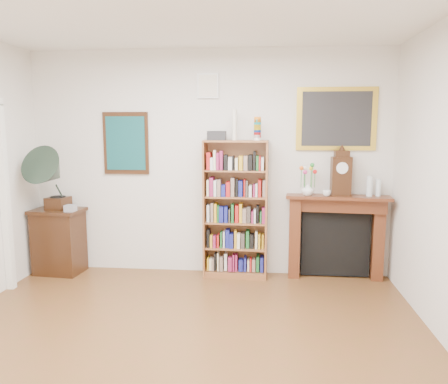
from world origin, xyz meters
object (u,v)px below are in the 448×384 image
gramophone (51,174)px  mantel_clock (341,174)px  flower_vase (308,189)px  teacup (327,193)px  fireplace (336,230)px  cd_stack (70,208)px  bottle_right (378,188)px  bottle_left (370,186)px  bookshelf (236,202)px  side_cabinet (59,241)px

gramophone → mantel_clock: 3.50m
mantel_clock → flower_vase: size_ratio=3.60×
teacup → fireplace: bearing=37.0°
flower_vase → teacup: 0.23m
fireplace → cd_stack: 3.27m
cd_stack → bottle_right: 3.74m
bottle_left → bottle_right: bearing=11.6°
bookshelf → cd_stack: (-2.02, -0.20, -0.08)m
cd_stack → flower_vase: flower_vase is taller
flower_vase → cd_stack: bearing=-176.1°
bottle_right → cd_stack: bearing=-176.4°
gramophone → bottle_left: (3.83, 0.21, -0.13)m
gramophone → mantel_clock: gramophone is taller
bookshelf → flower_vase: 0.88m
gramophone → bottle_right: 3.95m
mantel_clock → bottle_left: size_ratio=2.25×
side_cabinet → bottle_right: bottle_right is taller
bookshelf → bottle_left: 1.61m
cd_stack → mantel_clock: mantel_clock is taller
fireplace → mantel_clock: bearing=-56.6°
mantel_clock → cd_stack: bearing=-179.9°
gramophone → fireplace: bearing=11.8°
cd_stack → gramophone: bearing=179.6°
flower_vase → bottle_left: bottle_left is taller
side_cabinet → mantel_clock: (3.51, 0.10, 0.88)m
mantel_clock → bottle_right: 0.47m
gramophone → teacup: gramophone is taller
bookshelf → teacup: 1.10m
fireplace → gramophone: bearing=-170.5°
mantel_clock → fireplace: bearing=114.5°
bookshelf → cd_stack: bearing=-172.2°
cd_stack → bottle_right: bottle_right is taller
gramophone → bottle_right: bearing=10.7°
bottle_left → bottle_right: 0.11m
bookshelf → bottle_left: (1.59, 0.01, 0.21)m
gramophone → bottle_right: (3.94, 0.23, -0.15)m
mantel_clock → bottle_right: size_ratio=2.69×
bottle_right → bottle_left: bearing=-168.4°
cd_stack → bottle_left: (3.61, 0.21, 0.29)m
cd_stack → bottle_left: size_ratio=0.50×
cd_stack → bottle_left: bearing=3.4°
gramophone → bottle_right: size_ratio=4.05×
bookshelf → bottle_left: bookshelf is taller
teacup → bottle_left: size_ratio=0.39×
cd_stack → teacup: (3.11, 0.16, 0.21)m
fireplace → bottle_right: 0.71m
teacup → side_cabinet: bearing=-179.3°
side_cabinet → fireplace: bearing=7.4°
bottle_right → fireplace: bearing=175.4°
side_cabinet → bottle_left: size_ratio=3.45×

